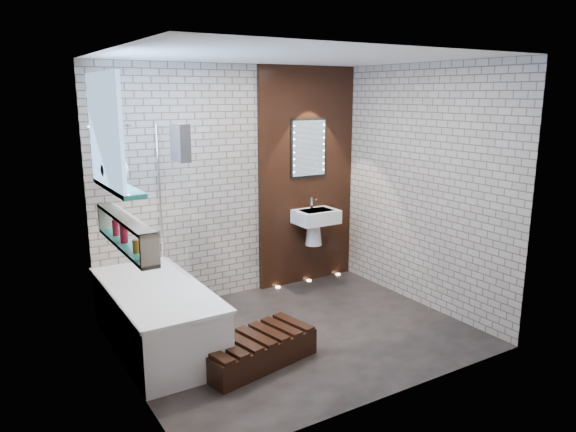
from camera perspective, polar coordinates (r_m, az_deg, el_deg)
ground at (r=5.36m, az=0.86°, el=-12.39°), size 3.20×3.20×0.00m
room_shell at (r=4.94m, az=0.91°, el=1.36°), size 3.24×3.20×2.60m
walnut_panel at (r=6.50m, az=2.00°, el=4.15°), size 1.30×0.06×2.60m
clerestory_window at (r=4.57m, az=-18.55°, el=7.37°), size 0.18×1.00×0.94m
display_niche at (r=4.50m, az=-16.85°, el=-1.65°), size 0.14×1.30×0.26m
bathtub at (r=5.15m, az=-13.73°, el=-10.33°), size 0.79×1.74×0.70m
bath_screen at (r=5.37m, az=-12.15°, el=1.78°), size 0.01×0.78×1.40m
towel at (r=5.02m, az=-11.33°, el=7.64°), size 0.10×0.26×0.34m
shower_head at (r=5.21m, az=-17.26°, el=9.16°), size 0.18×0.18×0.02m
washbasin at (r=6.44m, az=2.92°, el=-0.57°), size 0.50×0.36×0.58m
led_mirror at (r=6.43m, az=2.21°, el=7.20°), size 0.50×0.02×0.70m
walnut_step at (r=4.80m, az=-3.41°, el=-14.04°), size 1.10×0.65×0.23m
niche_bottles at (r=4.43m, az=-16.51°, el=-2.27°), size 0.06×0.87×0.17m
sill_vases at (r=4.74m, az=-17.90°, el=4.70°), size 0.23×0.23×0.23m
floor_uplights at (r=6.76m, az=2.24°, el=-6.83°), size 0.96×0.06×0.01m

